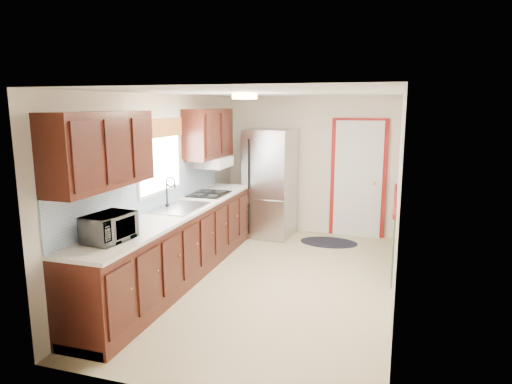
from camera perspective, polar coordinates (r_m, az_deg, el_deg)
The scene contains 8 objects.
room_shell at distance 5.72m, azimuth 2.12°, elevation 0.15°, with size 3.20×5.20×2.52m.
kitchen_run at distance 5.98m, azimuth -10.17°, elevation -3.37°, with size 0.63×4.00×2.20m.
back_wall_trim at distance 7.78m, azimuth 13.50°, elevation 0.39°, with size 1.12×2.30×2.08m.
ceiling_fixture at distance 5.52m, azimuth -1.42°, elevation 11.87°, with size 0.30×0.30×0.06m, color #FFD88C.
microwave at distance 4.71m, azimuth -17.90°, elevation -3.90°, with size 0.49×0.27×0.34m, color white.
refrigerator at distance 7.87m, azimuth 1.76°, elevation 1.10°, with size 0.83×0.80×1.85m.
rug at distance 7.73m, azimuth 9.07°, elevation -6.23°, with size 0.95×0.61×0.01m, color black.
cooktop at distance 6.85m, azimuth -5.88°, elevation -0.23°, with size 0.51×0.61×0.02m, color black.
Camera 1 is at (1.46, -5.43, 2.27)m, focal length 32.00 mm.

